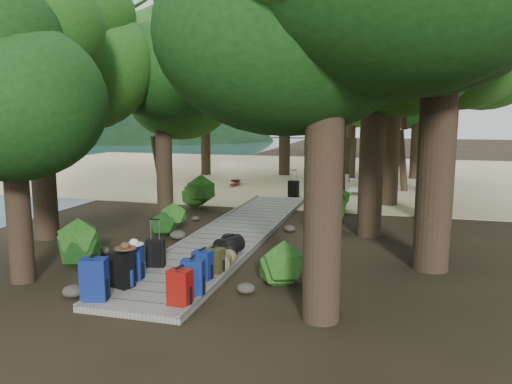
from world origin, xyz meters
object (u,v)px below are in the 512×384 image
(backpack_left_a, at_px, (94,277))
(backpack_right_d, at_px, (215,259))
(backpack_left_b, at_px, (122,268))
(duffel_right_black, at_px, (229,245))
(kayak, at_px, (235,182))
(backpack_right_a, at_px, (180,285))
(lone_suitcase_on_sand, at_px, (294,189))
(duffel_right_khaki, at_px, (223,260))
(backpack_right_c, at_px, (203,263))
(backpack_left_c, at_px, (133,261))
(sun_lounger, at_px, (356,187))
(suitcase_on_boardwalk, at_px, (156,253))
(backpack_right_b, at_px, (193,275))

(backpack_left_a, relative_size, backpack_right_d, 1.48)
(backpack_left_b, relative_size, duffel_right_black, 1.09)
(backpack_left_b, bearing_deg, kayak, 118.40)
(kayak, bearing_deg, backpack_right_a, -77.46)
(backpack_right_d, relative_size, lone_suitcase_on_sand, 0.85)
(backpack_right_d, distance_m, duffel_right_khaki, 0.33)
(duffel_right_khaki, bearing_deg, backpack_left_a, -134.51)
(backpack_right_c, height_order, backpack_right_d, backpack_right_c)
(backpack_left_c, distance_m, backpack_right_d, 1.66)
(backpack_right_a, height_order, duffel_right_khaki, backpack_right_a)
(backpack_left_b, height_order, backpack_right_d, backpack_left_b)
(duffel_right_black, bearing_deg, lone_suitcase_on_sand, 112.53)
(lone_suitcase_on_sand, bearing_deg, backpack_left_c, -87.50)
(backpack_left_a, distance_m, duffel_right_black, 3.66)
(lone_suitcase_on_sand, relative_size, sun_lounger, 0.37)
(backpack_right_d, distance_m, suitcase_on_boardwalk, 1.37)
(backpack_left_a, bearing_deg, backpack_right_b, 8.53)
(suitcase_on_boardwalk, distance_m, kayak, 13.20)
(suitcase_on_boardwalk, height_order, kayak, suitcase_on_boardwalk)
(backpack_right_d, height_order, sun_lounger, backpack_right_d)
(sun_lounger, bearing_deg, suitcase_on_boardwalk, -102.04)
(backpack_right_d, bearing_deg, duffel_right_khaki, 89.00)
(kayak, xyz_separation_m, sun_lounger, (5.73, -1.10, 0.13))
(backpack_left_a, height_order, backpack_right_b, backpack_left_a)
(backpack_left_a, xyz_separation_m, suitcase_on_boardwalk, (0.15, 2.07, -0.12))
(backpack_right_b, distance_m, backpack_right_d, 1.36)
(backpack_right_b, bearing_deg, backpack_left_c, 152.58)
(suitcase_on_boardwalk, height_order, lone_suitcase_on_sand, suitcase_on_boardwalk)
(backpack_right_b, height_order, suitcase_on_boardwalk, backpack_right_b)
(duffel_right_khaki, bearing_deg, kayak, 96.16)
(duffel_right_khaki, distance_m, lone_suitcase_on_sand, 10.12)
(backpack_left_c, bearing_deg, backpack_right_d, 20.32)
(backpack_right_c, xyz_separation_m, duffel_right_black, (-0.04, 1.80, -0.10))
(duffel_right_khaki, bearing_deg, backpack_right_d, -115.18)
(backpack_left_a, height_order, kayak, backpack_left_a)
(backpack_left_b, xyz_separation_m, duffel_right_khaki, (1.48, 1.62, -0.20))
(backpack_left_a, distance_m, sun_lounger, 14.41)
(duffel_right_khaki, bearing_deg, backpack_right_b, -100.87)
(backpack_right_a, bearing_deg, backpack_left_a, -168.81)
(backpack_left_c, distance_m, suitcase_on_boardwalk, 0.86)
(backpack_left_c, relative_size, backpack_right_c, 1.14)
(backpack_right_c, height_order, lone_suitcase_on_sand, backpack_right_c)
(sun_lounger, bearing_deg, duffel_right_black, -97.67)
(backpack_right_a, bearing_deg, duffel_right_black, 97.37)
(backpack_right_b, xyz_separation_m, sun_lounger, (1.97, 13.26, -0.17))
(backpack_right_b, height_order, backpack_right_d, backpack_right_b)
(lone_suitcase_on_sand, bearing_deg, duffel_right_khaki, -79.55)
(backpack_right_b, distance_m, duffel_right_black, 2.70)
(backpack_right_a, bearing_deg, backpack_right_b, 90.82)
(backpack_left_b, xyz_separation_m, backpack_right_a, (1.44, -0.55, -0.03))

